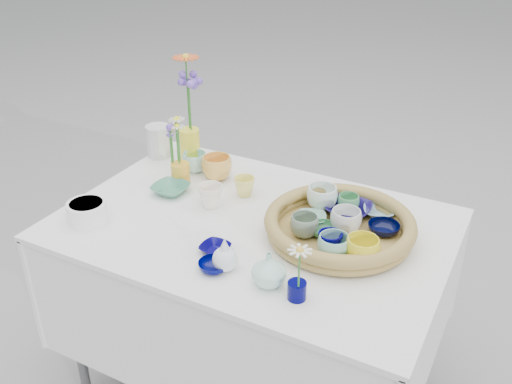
% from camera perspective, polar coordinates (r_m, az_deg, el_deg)
% --- Properties ---
extents(wicker_tray, '(0.47, 0.47, 0.08)m').
position_cam_1_polar(wicker_tray, '(1.80, 8.35, -3.44)').
color(wicker_tray, olive).
rests_on(wicker_tray, display_table).
extents(tray_ceramic_0, '(0.15, 0.15, 0.04)m').
position_cam_1_polar(tray_ceramic_0, '(1.91, 9.24, -1.74)').
color(tray_ceramic_0, '#140D48').
rests_on(tray_ceramic_0, wicker_tray).
extents(tray_ceramic_1, '(0.11, 0.11, 0.03)m').
position_cam_1_polar(tray_ceramic_1, '(1.83, 12.65, -3.58)').
color(tray_ceramic_1, black).
rests_on(tray_ceramic_1, wicker_tray).
extents(tray_ceramic_2, '(0.11, 0.11, 0.08)m').
position_cam_1_polar(tray_ceramic_2, '(1.67, 10.58, -5.75)').
color(tray_ceramic_2, yellow).
rests_on(tray_ceramic_2, wicker_tray).
extents(tray_ceramic_3, '(0.11, 0.11, 0.03)m').
position_cam_1_polar(tray_ceramic_3, '(1.79, 6.73, -3.83)').
color(tray_ceramic_3, '#347646').
rests_on(tray_ceramic_3, wicker_tray).
extents(tray_ceramic_4, '(0.10, 0.10, 0.07)m').
position_cam_1_polar(tray_ceramic_4, '(1.77, 4.86, -3.39)').
color(tray_ceramic_4, slate).
rests_on(tray_ceramic_4, wicker_tray).
extents(tray_ceramic_5, '(0.12, 0.12, 0.02)m').
position_cam_1_polar(tray_ceramic_5, '(1.85, 5.58, -2.62)').
color(tray_ceramic_5, '#7DB3A3').
rests_on(tray_ceramic_5, wicker_tray).
extents(tray_ceramic_6, '(0.12, 0.12, 0.08)m').
position_cam_1_polar(tray_ceramic_6, '(1.92, 6.61, -0.57)').
color(tray_ceramic_6, white).
rests_on(tray_ceramic_6, wicker_tray).
extents(tray_ceramic_7, '(0.11, 0.11, 0.08)m').
position_cam_1_polar(tray_ceramic_7, '(1.80, 8.97, -2.90)').
color(tray_ceramic_7, silver).
rests_on(tray_ceramic_7, wicker_tray).
extents(tray_ceramic_8, '(0.13, 0.13, 0.02)m').
position_cam_1_polar(tray_ceramic_8, '(1.92, 12.18, -1.92)').
color(tray_ceramic_8, '#95C4D8').
rests_on(tray_ceramic_8, wicker_tray).
extents(tray_ceramic_9, '(0.07, 0.07, 0.07)m').
position_cam_1_polar(tray_ceramic_9, '(1.70, 7.40, -5.04)').
color(tray_ceramic_9, '#03005B').
rests_on(tray_ceramic_9, wicker_tray).
extents(tray_ceramic_10, '(0.10, 0.10, 0.03)m').
position_cam_1_polar(tray_ceramic_10, '(1.82, 4.76, -3.09)').
color(tray_ceramic_10, '#EDE85E').
rests_on(tray_ceramic_10, wicker_tray).
extents(tray_ceramic_11, '(0.12, 0.12, 0.08)m').
position_cam_1_polar(tray_ceramic_11, '(1.67, 7.76, -5.49)').
color(tray_ceramic_11, '#80C0AF').
rests_on(tray_ceramic_11, wicker_tray).
extents(tray_ceramic_12, '(0.09, 0.09, 0.06)m').
position_cam_1_polar(tray_ceramic_12, '(1.92, 9.22, -1.09)').
color(tray_ceramic_12, '#4C9A60').
rests_on(tray_ceramic_12, wicker_tray).
extents(loose_ceramic_0, '(0.13, 0.13, 0.09)m').
position_cam_1_polar(loose_ceramic_0, '(2.14, -3.94, 2.44)').
color(loose_ceramic_0, '#EFAE49').
rests_on(loose_ceramic_0, display_table).
extents(loose_ceramic_1, '(0.09, 0.09, 0.07)m').
position_cam_1_polar(loose_ceramic_1, '(2.03, -1.16, 0.56)').
color(loose_ceramic_1, '#ECE267').
rests_on(loose_ceramic_1, display_table).
extents(loose_ceramic_2, '(0.13, 0.13, 0.03)m').
position_cam_1_polar(loose_ceramic_2, '(2.07, -8.54, 0.29)').
color(loose_ceramic_2, '#428A6A').
rests_on(loose_ceramic_2, display_table).
extents(loose_ceramic_3, '(0.11, 0.11, 0.08)m').
position_cam_1_polar(loose_ceramic_3, '(1.96, -4.58, -0.40)').
color(loose_ceramic_3, white).
rests_on(loose_ceramic_3, display_table).
extents(loose_ceramic_4, '(0.09, 0.09, 0.02)m').
position_cam_1_polar(loose_ceramic_4, '(1.74, -4.11, -5.64)').
color(loose_ceramic_4, '#04004D').
rests_on(loose_ceramic_4, display_table).
extents(loose_ceramic_5, '(0.10, 0.10, 0.08)m').
position_cam_1_polar(loose_ceramic_5, '(2.21, -6.12, 3.00)').
color(loose_ceramic_5, '#ABEAE2').
rests_on(loose_ceramic_5, display_table).
extents(loose_ceramic_6, '(0.10, 0.10, 0.03)m').
position_cam_1_polar(loose_ceramic_6, '(1.66, -4.28, -7.38)').
color(loose_ceramic_6, '#00024C').
rests_on(loose_ceramic_6, display_table).
extents(fluted_bowl, '(0.15, 0.15, 0.07)m').
position_cam_1_polar(fluted_bowl, '(1.95, -16.52, -1.91)').
color(fluted_bowl, white).
rests_on(fluted_bowl, display_table).
extents(bud_vase_paleblue, '(0.09, 0.09, 0.11)m').
position_cam_1_polar(bud_vase_paleblue, '(1.63, -3.13, -6.16)').
color(bud_vase_paleblue, silver).
rests_on(bud_vase_paleblue, display_table).
extents(bud_vase_seafoam, '(0.10, 0.10, 0.10)m').
position_cam_1_polar(bud_vase_seafoam, '(1.58, 1.30, -7.72)').
color(bud_vase_seafoam, '#B0E7D3').
rests_on(bud_vase_seafoam, display_table).
extents(bud_vase_cobalt, '(0.06, 0.06, 0.05)m').
position_cam_1_polar(bud_vase_cobalt, '(1.55, 4.11, -9.79)').
color(bud_vase_cobalt, '#000045').
rests_on(bud_vase_cobalt, display_table).
extents(single_daisy, '(0.08, 0.08, 0.13)m').
position_cam_1_polar(single_daisy, '(1.49, 4.34, -7.68)').
color(single_daisy, white).
rests_on(single_daisy, bud_vase_cobalt).
extents(tall_vase_yellow, '(0.10, 0.10, 0.15)m').
position_cam_1_polar(tall_vase_yellow, '(2.26, -6.61, 4.51)').
color(tall_vase_yellow, yellow).
rests_on(tall_vase_yellow, display_table).
extents(gerbera, '(0.14, 0.14, 0.30)m').
position_cam_1_polar(gerbera, '(2.20, -6.84, 9.73)').
color(gerbera, '#E95A26').
rests_on(gerbera, tall_vase_yellow).
extents(hydrangea, '(0.08, 0.08, 0.26)m').
position_cam_1_polar(hydrangea, '(2.19, -6.62, 8.46)').
color(hydrangea, '#6845B6').
rests_on(hydrangea, tall_vase_yellow).
extents(white_pitcher, '(0.14, 0.11, 0.13)m').
position_cam_1_polar(white_pitcher, '(2.35, -9.73, 5.05)').
color(white_pitcher, silver).
rests_on(white_pitcher, display_table).
extents(daisy_cup, '(0.09, 0.09, 0.07)m').
position_cam_1_polar(daisy_cup, '(2.14, -7.57, 1.93)').
color(daisy_cup, gold).
rests_on(daisy_cup, display_table).
extents(daisy_posy, '(0.10, 0.10, 0.17)m').
position_cam_1_polar(daisy_posy, '(2.10, -7.95, 4.99)').
color(daisy_posy, silver).
rests_on(daisy_posy, daisy_cup).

